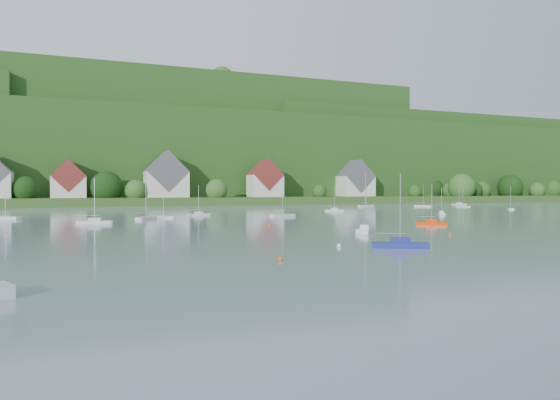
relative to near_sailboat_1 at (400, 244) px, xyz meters
name	(u,v)px	position (x,y,z in m)	size (l,w,h in m)	color
far_shore_strip	(149,201)	(-2.39, 170.18, 1.08)	(600.00, 60.00, 3.00)	#2F4B1C
forested_ridge	(132,158)	(-2.00, 238.75, 22.47)	(620.00, 181.22, 69.89)	#1E4416
village_building_1	(69,182)	(-32.39, 159.18, 8.33)	(12.00, 9.36, 14.00)	silver
village_building_2	(166,179)	(2.61, 158.18, 9.85)	(16.00, 11.44, 18.00)	silver
village_building_3	(265,181)	(42.61, 156.18, 9.01)	(13.00, 10.40, 15.50)	silver
village_building_4	(356,182)	(87.61, 160.18, 9.17)	(15.00, 10.40, 16.50)	silver
near_sailboat_1	(400,244)	(0.00, 0.00, 0.00)	(5.62, 4.05, 7.51)	navy
near_sailboat_3	(365,229)	(6.77, 17.89, 0.02)	(5.17, 5.69, 8.13)	silver
near_sailboat_5	(432,223)	(24.91, 26.77, -0.02)	(4.75, 4.33, 6.80)	#F13701
mooring_buoy_0	(280,261)	(-14.81, -4.32, -0.42)	(0.46, 0.46, 0.46)	#D2531B
mooring_buoy_1	(339,247)	(-5.46, 2.83, -0.42)	(0.48, 0.48, 0.48)	white
mooring_buoy_2	(450,234)	(15.43, 10.86, -0.42)	(0.45, 0.45, 0.45)	#D2531B
mooring_buoy_3	(270,227)	(-1.59, 33.19, -0.42)	(0.50, 0.50, 0.50)	#D2531B
far_sailboat_cluster	(232,211)	(7.31, 84.63, -0.05)	(208.14, 70.72, 8.53)	silver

